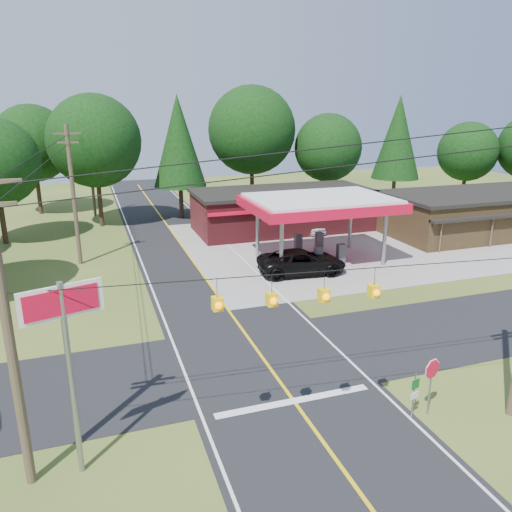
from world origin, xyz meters
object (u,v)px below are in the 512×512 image
object	(u,v)px
big_stop_sign	(66,336)
octagonal_stop_sign	(432,374)
gas_canopy	(320,205)
suv_car	(302,262)
sedan_car	(310,226)

from	to	relation	value
big_stop_sign	octagonal_stop_sign	world-z (taller)	big_stop_sign
gas_canopy	suv_car	world-z (taller)	gas_canopy
suv_car	octagonal_stop_sign	xyz separation A→B (m)	(-2.09, -16.67, 0.90)
suv_car	big_stop_sign	world-z (taller)	big_stop_sign
sedan_car	suv_car	bearing A→B (deg)	-121.10
sedan_car	big_stop_sign	distance (m)	33.07
big_stop_sign	gas_canopy	bearing A→B (deg)	46.65
gas_canopy	big_stop_sign	size ratio (longest dim) A/B	1.64
sedan_car	big_stop_sign	bearing A→B (deg)	-131.03
suv_car	sedan_car	world-z (taller)	suv_car
gas_canopy	sedan_car	bearing A→B (deg)	69.44
suv_car	octagonal_stop_sign	distance (m)	16.83
gas_canopy	suv_car	xyz separation A→B (m)	(-2.41, -2.34, -3.42)
sedan_car	big_stop_sign	world-z (taller)	big_stop_sign
suv_car	octagonal_stop_sign	world-z (taller)	octagonal_stop_sign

